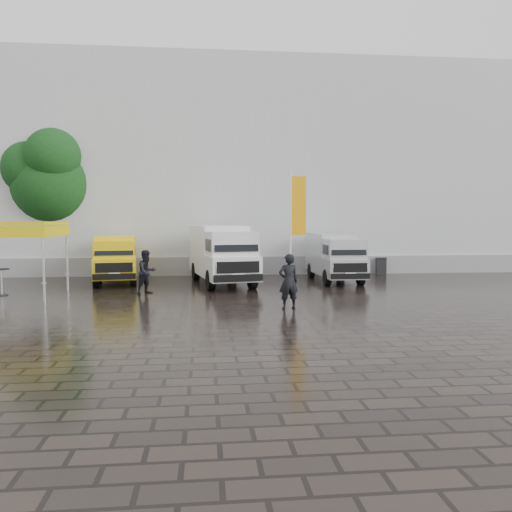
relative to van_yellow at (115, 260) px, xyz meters
The scene contains 13 objects.
ground 9.37m from the van_yellow, 33.54° to the right, with size 120.00×120.00×0.00m, color black.
exhibition_hall 15.40m from the van_yellow, 48.07° to the left, with size 44.00×16.00×12.00m, color silver.
hall_plinth 10.17m from the van_yellow, 16.07° to the left, with size 44.00×0.15×1.00m, color gray.
van_yellow is the anchor object (origin of this frame).
van_white 5.15m from the van_yellow, 11.47° to the right, with size 2.09×6.27×2.72m, color white, non-canonical shape.
van_silver 10.56m from the van_yellow, ahead, with size 1.78×5.34×2.32m, color silver, non-canonical shape.
canopy_tent 5.39m from the van_yellow, 126.73° to the right, with size 3.29×3.29×2.91m.
flagpole 9.14m from the van_yellow, 28.37° to the right, with size 0.88×0.50×4.94m.
tree 6.97m from the van_yellow, 134.21° to the left, with size 4.47×4.47×8.02m.
cocktail_table 5.32m from the van_yellow, 134.89° to the right, with size 0.60×0.60×1.06m, color black.
wheelie_bin 14.15m from the van_yellow, ahead, with size 0.56×0.56×0.93m, color black.
person_front 10.58m from the van_yellow, 48.19° to the right, with size 0.68×0.44×1.85m, color black.
person_tent 4.31m from the van_yellow, 63.42° to the right, with size 0.86×0.67×1.77m, color black.
Camera 1 is at (-3.44, -19.09, 2.94)m, focal length 35.00 mm.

